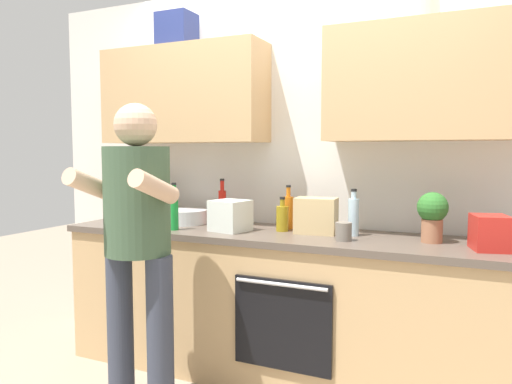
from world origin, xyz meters
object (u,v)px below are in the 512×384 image
(bottle_wine, at_px, (124,205))
(bottle_juice, at_px, (288,211))
(bottle_oil, at_px, (282,218))
(bottle_hotsauce, at_px, (222,205))
(potted_herb, at_px, (432,213))
(grocery_bag_produce, at_px, (230,216))
(mixing_bowl, at_px, (186,217))
(cup_stoneware, at_px, (344,232))
(bottle_water, at_px, (353,216))
(bottle_vinegar, at_px, (141,213))
(grocery_bag_bread, at_px, (316,216))
(bottle_soda, at_px, (174,209))
(bottle_soy, at_px, (161,200))
(knife_block, at_px, (139,204))
(grocery_bag_crisps, at_px, (490,233))
(person_standing, at_px, (137,233))

(bottle_wine, distance_m, bottle_juice, 1.11)
(bottle_wine, relative_size, bottle_oil, 1.43)
(bottle_wine, bearing_deg, bottle_hotsauce, 25.86)
(potted_herb, bearing_deg, grocery_bag_produce, -174.40)
(mixing_bowl, bearing_deg, cup_stoneware, -9.09)
(bottle_wine, relative_size, bottle_water, 1.10)
(cup_stoneware, bearing_deg, bottle_vinegar, -179.18)
(grocery_bag_produce, distance_m, grocery_bag_bread, 0.53)
(bottle_oil, bearing_deg, bottle_juice, 88.76)
(bottle_wine, relative_size, grocery_bag_bread, 1.25)
(bottle_soda, xyz_separation_m, grocery_bag_bread, (0.84, 0.24, -0.02))
(bottle_juice, relative_size, bottle_oil, 1.32)
(bottle_water, bearing_deg, bottle_soda, -166.62)
(bottle_soy, bearing_deg, grocery_bag_bread, -4.62)
(bottle_vinegar, bearing_deg, knife_block, 130.35)
(bottle_oil, xyz_separation_m, grocery_bag_bread, (0.22, 0.00, 0.02))
(grocery_bag_bread, xyz_separation_m, grocery_bag_crisps, (0.93, -0.11, -0.02))
(bottle_wine, xyz_separation_m, cup_stoneware, (1.49, 0.02, -0.08))
(bottle_hotsauce, bearing_deg, bottle_oil, -12.84)
(bottle_soy, xyz_separation_m, grocery_bag_crisps, (2.12, -0.21, -0.06))
(knife_block, bearing_deg, bottle_soda, -29.55)
(bottle_juice, bearing_deg, bottle_soy, -179.87)
(bottle_oil, relative_size, knife_block, 0.75)
(grocery_bag_crisps, bearing_deg, bottle_oil, 174.56)
(cup_stoneware, bearing_deg, bottle_juice, 148.40)
(bottle_juice, distance_m, bottle_soy, 0.97)
(bottle_vinegar, bearing_deg, bottle_water, 8.10)
(bottle_soda, xyz_separation_m, bottle_soy, (-0.34, 0.33, 0.02))
(person_standing, distance_m, bottle_oil, 0.91)
(bottle_wine, distance_m, cup_stoneware, 1.49)
(grocery_bag_bread, bearing_deg, potted_herb, -0.97)
(person_standing, height_order, bottle_water, person_standing)
(person_standing, xyz_separation_m, grocery_bag_crisps, (1.67, 0.64, 0.02))
(bottle_hotsauce, relative_size, cup_stoneware, 3.02)
(bottle_vinegar, xyz_separation_m, mixing_bowl, (0.22, 0.20, -0.04))
(bottle_oil, xyz_separation_m, mixing_bowl, (-0.71, 0.02, -0.04))
(bottle_wine, xyz_separation_m, bottle_water, (1.50, 0.19, -0.02))
(bottle_wine, relative_size, grocery_bag_produce, 1.45)
(grocery_bag_bread, bearing_deg, bottle_soda, -164.19)
(mixing_bowl, relative_size, grocery_bag_bread, 1.18)
(bottle_hotsauce, xyz_separation_m, bottle_water, (0.91, -0.09, -0.01))
(bottle_water, bearing_deg, bottle_oil, -178.03)
(bottle_soda, bearing_deg, grocery_bag_crisps, 4.16)
(bottle_soda, height_order, grocery_bag_produce, bottle_soda)
(bottle_vinegar, relative_size, potted_herb, 0.86)
(bottle_juice, bearing_deg, grocery_bag_produce, -143.14)
(person_standing, xyz_separation_m, bottle_juice, (0.52, 0.84, 0.04))
(bottle_vinegar, distance_m, grocery_bag_bread, 1.16)
(knife_block, distance_m, grocery_bag_crisps, 2.27)
(bottle_hotsauce, distance_m, cup_stoneware, 0.94)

